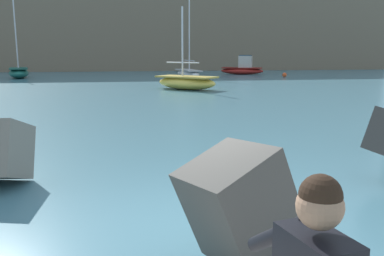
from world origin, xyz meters
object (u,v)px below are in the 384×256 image
at_px(boat_mid_left, 243,69).
at_px(boat_mid_centre, 188,73).
at_px(boat_near_left, 186,82).
at_px(boat_near_right, 19,72).
at_px(mooring_buoy_inner, 284,75).

distance_m(boat_mid_left, boat_mid_centre, 8.17).
height_order(boat_near_left, boat_near_right, boat_near_right).
distance_m(boat_mid_left, mooring_buoy_inner, 6.00).
xyz_separation_m(boat_mid_left, mooring_buoy_inner, (2.80, -5.29, -0.42)).
distance_m(boat_near_left, boat_mid_centre, 12.64).
bearing_deg(boat_mid_centre, boat_mid_left, 33.75).
bearing_deg(boat_near_right, mooring_buoy_inner, -5.29).
relative_size(boat_near_left, boat_near_right, 0.71).
bearing_deg(boat_mid_centre, boat_near_left, -98.85).
bearing_deg(mooring_buoy_inner, boat_mid_left, 117.87).
height_order(boat_near_left, boat_mid_centre, boat_mid_centre).
distance_m(boat_near_right, boat_mid_centre, 16.22).
height_order(boat_mid_left, mooring_buoy_inner, boat_mid_left).
relative_size(boat_mid_left, boat_mid_centre, 0.60).
height_order(boat_mid_left, boat_mid_centre, boat_mid_centre).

